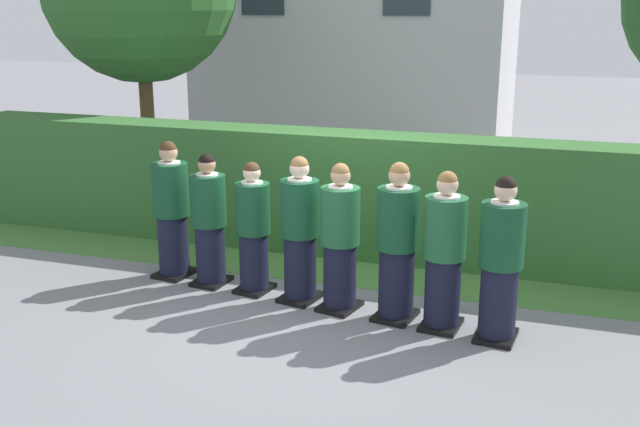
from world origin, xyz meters
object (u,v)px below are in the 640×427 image
student_front_row_1 (209,223)px  student_front_row_0 (172,213)px  student_front_row_3 (300,233)px  student_front_row_4 (340,241)px  student_front_row_5 (397,246)px  student_front_row_6 (444,255)px  student_front_row_7 (501,263)px  student_front_row_2 (253,231)px

student_front_row_1 → student_front_row_0: bearing=168.9°
student_front_row_0 → student_front_row_3: 1.76m
student_front_row_4 → student_front_row_5: student_front_row_5 is taller
student_front_row_0 → student_front_row_3: (1.74, -0.25, -0.01)m
student_front_row_0 → student_front_row_5: student_front_row_5 is taller
student_front_row_3 → student_front_row_6: 1.66m
student_front_row_1 → student_front_row_6: 2.85m
student_front_row_0 → student_front_row_7: bearing=-8.6°
student_front_row_0 → student_front_row_7: student_front_row_0 is taller
student_front_row_0 → student_front_row_1: bearing=-11.1°
student_front_row_4 → student_front_row_2: bearing=169.9°
student_front_row_2 → student_front_row_6: bearing=-8.4°
student_front_row_3 → student_front_row_0: bearing=171.7°
student_front_row_1 → student_front_row_6: student_front_row_6 is taller
student_front_row_2 → student_front_row_3: 0.61m
student_front_row_2 → student_front_row_6: student_front_row_6 is taller
student_front_row_0 → student_front_row_4: (2.24, -0.36, -0.02)m
student_front_row_2 → student_front_row_3: student_front_row_3 is taller
student_front_row_5 → student_front_row_6: size_ratio=1.02×
student_front_row_1 → student_front_row_5: bearing=-7.5°
student_front_row_1 → student_front_row_3: bearing=-7.0°
student_front_row_3 → student_front_row_4: size_ratio=1.01×
student_front_row_5 → student_front_row_7: (1.07, -0.18, -0.01)m
student_front_row_3 → student_front_row_1: bearing=173.0°
student_front_row_5 → student_front_row_0: bearing=171.8°
student_front_row_3 → student_front_row_7: (2.21, -0.35, 0.01)m
student_front_row_3 → student_front_row_7: size_ratio=0.99×
student_front_row_0 → student_front_row_4: size_ratio=1.03×
student_front_row_1 → student_front_row_6: bearing=-7.9°
student_front_row_3 → student_front_row_5: student_front_row_5 is taller
student_front_row_0 → student_front_row_4: 2.27m
student_front_row_2 → student_front_row_1: bearing=174.3°
student_front_row_2 → student_front_row_3: bearing=-8.2°
student_front_row_3 → student_front_row_6: (1.64, -0.25, 0.00)m
student_front_row_0 → student_front_row_1: 0.57m
student_front_row_2 → student_front_row_0: bearing=171.7°
student_front_row_0 → student_front_row_1: student_front_row_0 is taller
student_front_row_3 → student_front_row_7: 2.23m
student_front_row_1 → student_front_row_3: (1.19, -0.14, 0.03)m
student_front_row_0 → student_front_row_6: student_front_row_0 is taller
student_front_row_1 → student_front_row_5: student_front_row_5 is taller
student_front_row_1 → student_front_row_7: 3.43m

